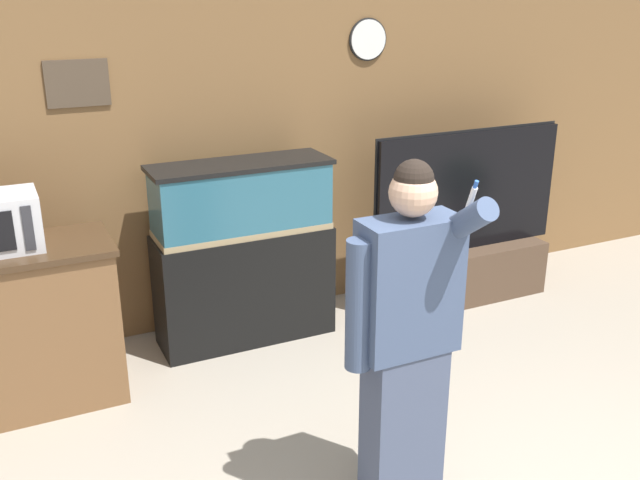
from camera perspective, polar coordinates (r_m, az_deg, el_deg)
The scene contains 4 objects.
wall_back_paneled at distance 5.02m, azimuth -4.94°, elevation 8.13°, with size 10.00×0.08×2.60m.
aquarium_on_stand at distance 4.78m, azimuth -6.14°, elevation -1.02°, with size 1.18×0.40×1.24m.
tv_on_stand at distance 5.55m, azimuth 11.45°, elevation -0.92°, with size 1.58×0.40×1.32m.
person_standing at distance 3.14m, azimuth 6.83°, elevation -7.83°, with size 0.52×0.39×1.66m.
Camera 1 is at (-1.72, -1.46, 2.32)m, focal length 40.00 mm.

